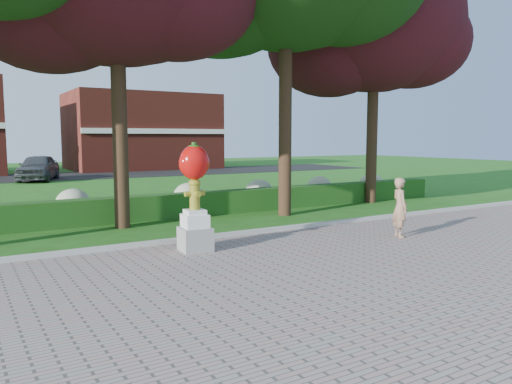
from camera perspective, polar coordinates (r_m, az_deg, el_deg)
ground at (r=10.90m, az=4.53°, el=-7.92°), size 100.00×100.00×0.00m
walkway at (r=8.14m, az=21.69°, el=-13.15°), size 40.00×14.00×0.04m
curb at (r=13.37m, az=-3.03°, el=-4.94°), size 40.00×0.18×0.15m
lawn_hedge at (r=16.91m, az=-9.47°, el=-1.56°), size 24.00×0.70×0.80m
hydrangea_row at (r=18.02m, az=-8.97°, el=-0.59°), size 20.10×1.10×0.99m
street at (r=37.18m, az=-21.59°, el=1.68°), size 50.00×8.00×0.02m
building_right at (r=44.88m, az=-12.91°, el=6.74°), size 12.00×8.00×6.40m
tree_far_right at (r=21.47m, az=13.05°, el=17.62°), size 7.88×6.72×10.21m
hydrant_sculpture at (r=11.57m, az=-7.02°, el=-0.21°), size 0.74×0.74×2.52m
woman at (r=13.70m, az=16.12°, el=-1.70°), size 0.57×0.68×1.58m
parked_car at (r=33.91m, az=-23.64°, el=2.60°), size 3.44×5.15×1.63m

